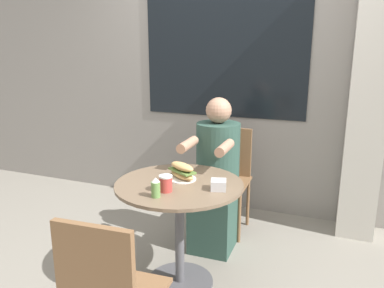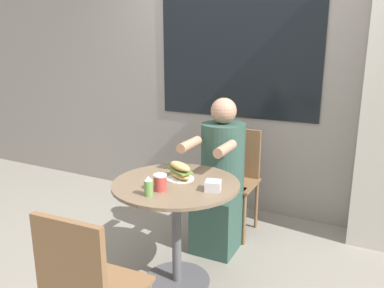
# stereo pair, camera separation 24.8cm
# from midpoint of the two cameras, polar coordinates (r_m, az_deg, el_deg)

# --- Properties ---
(ground_plane) EXTENTS (8.00, 8.00, 0.00)m
(ground_plane) POSITION_cam_midpoint_polar(r_m,az_deg,el_deg) (2.68, -4.66, -20.36)
(ground_plane) COLOR gray
(storefront_wall) EXTENTS (8.00, 0.09, 2.80)m
(storefront_wall) POSITION_cam_midpoint_polar(r_m,az_deg,el_deg) (3.53, 5.27, 12.27)
(storefront_wall) COLOR gray
(storefront_wall) RESTS_ON ground_plane
(lattice_pillar) EXTENTS (0.29, 0.29, 2.40)m
(lattice_pillar) POSITION_cam_midpoint_polar(r_m,az_deg,el_deg) (3.19, 23.44, 7.32)
(lattice_pillar) COLOR beige
(lattice_pillar) RESTS_ON ground_plane
(cafe_table) EXTENTS (0.81, 0.81, 0.71)m
(cafe_table) POSITION_cam_midpoint_polar(r_m,az_deg,el_deg) (2.42, -4.91, -10.04)
(cafe_table) COLOR brown
(cafe_table) RESTS_ON ground_plane
(diner_chair) EXTENTS (0.39, 0.39, 0.87)m
(diner_chair) POSITION_cam_midpoint_polar(r_m,az_deg,el_deg) (3.21, 3.38, -3.92)
(diner_chair) COLOR brown
(diner_chair) RESTS_ON ground_plane
(seated_diner) EXTENTS (0.35, 0.61, 1.18)m
(seated_diner) POSITION_cam_midpoint_polar(r_m,az_deg,el_deg) (2.90, 1.26, -6.09)
(seated_diner) COLOR #2D4C42
(seated_diner) RESTS_ON ground_plane
(sandwich_on_plate) EXTENTS (0.22, 0.18, 0.11)m
(sandwich_on_plate) POSITION_cam_midpoint_polar(r_m,az_deg,el_deg) (2.39, -4.49, -4.30)
(sandwich_on_plate) COLOR white
(sandwich_on_plate) RESTS_ON cafe_table
(drink_cup) EXTENTS (0.08, 0.08, 0.10)m
(drink_cup) POSITION_cam_midpoint_polar(r_m,az_deg,el_deg) (2.21, -7.25, -6.03)
(drink_cup) COLOR #B73D38
(drink_cup) RESTS_ON cafe_table
(napkin_box) EXTENTS (0.11, 0.11, 0.06)m
(napkin_box) POSITION_cam_midpoint_polar(r_m,az_deg,el_deg) (2.23, 0.88, -6.30)
(napkin_box) COLOR silver
(napkin_box) RESTS_ON cafe_table
(condiment_bottle) EXTENTS (0.05, 0.05, 0.12)m
(condiment_bottle) POSITION_cam_midpoint_polar(r_m,az_deg,el_deg) (2.13, -8.91, -6.65)
(condiment_bottle) COLOR #66934C
(condiment_bottle) RESTS_ON cafe_table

